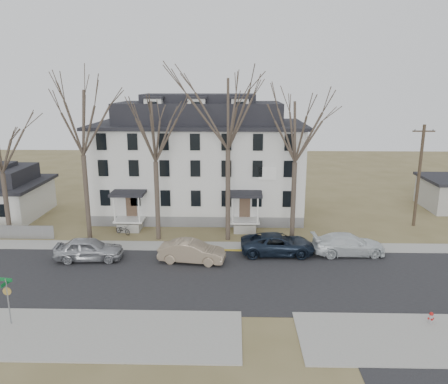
{
  "coord_description": "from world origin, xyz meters",
  "views": [
    {
      "loc": [
        1.59,
        -25.67,
        13.18
      ],
      "look_at": [
        0.69,
        9.0,
        4.42
      ],
      "focal_mm": 35.0,
      "sensor_mm": 36.0,
      "label": 1
    }
  ],
  "objects_px": {
    "car_silver": "(89,249)",
    "car_navy": "(278,245)",
    "car_tan": "(192,252)",
    "street_sign": "(7,294)",
    "utility_pole_far": "(419,175)",
    "tree_mid_right": "(296,128)",
    "tree_center": "(228,109)",
    "car_white": "(348,245)",
    "boarding_house": "(200,161)",
    "tree_far_left": "(80,118)",
    "small_house": "(0,194)",
    "bicycle_left": "(123,230)",
    "fire_hydrant": "(431,318)",
    "tree_mid_left": "(154,127)"
  },
  "relations": [
    {
      "from": "tree_center",
      "to": "street_sign",
      "type": "xyz_separation_m",
      "value": [
        -11.88,
        -13.95,
        -9.23
      ]
    },
    {
      "from": "street_sign",
      "to": "bicycle_left",
      "type": "bearing_deg",
      "value": 89.34
    },
    {
      "from": "tree_mid_left",
      "to": "utility_pole_far",
      "type": "bearing_deg",
      "value": 10.13
    },
    {
      "from": "boarding_house",
      "to": "tree_far_left",
      "type": "distance_m",
      "value": 13.12
    },
    {
      "from": "boarding_house",
      "to": "bicycle_left",
      "type": "height_order",
      "value": "boarding_house"
    },
    {
      "from": "tree_mid_right",
      "to": "car_silver",
      "type": "height_order",
      "value": "tree_mid_right"
    },
    {
      "from": "small_house",
      "to": "fire_hydrant",
      "type": "height_order",
      "value": "small_house"
    },
    {
      "from": "tree_mid_right",
      "to": "tree_center",
      "type": "bearing_deg",
      "value": 180.0
    },
    {
      "from": "boarding_house",
      "to": "fire_hydrant",
      "type": "distance_m",
      "value": 26.43
    },
    {
      "from": "tree_center",
      "to": "tree_far_left",
      "type": "bearing_deg",
      "value": 180.0
    },
    {
      "from": "car_silver",
      "to": "car_white",
      "type": "relative_size",
      "value": 0.9
    },
    {
      "from": "car_silver",
      "to": "bicycle_left",
      "type": "distance_m",
      "value": 5.87
    },
    {
      "from": "small_house",
      "to": "bicycle_left",
      "type": "bearing_deg",
      "value": -20.95
    },
    {
      "from": "car_silver",
      "to": "car_navy",
      "type": "relative_size",
      "value": 0.87
    },
    {
      "from": "car_navy",
      "to": "bicycle_left",
      "type": "xyz_separation_m",
      "value": [
        -13.32,
        4.2,
        -0.39
      ]
    },
    {
      "from": "car_silver",
      "to": "car_navy",
      "type": "xyz_separation_m",
      "value": [
        14.44,
        1.55,
        -0.06
      ]
    },
    {
      "from": "small_house",
      "to": "car_white",
      "type": "bearing_deg",
      "value": -16.04
    },
    {
      "from": "bicycle_left",
      "to": "street_sign",
      "type": "distance_m",
      "value": 15.2
    },
    {
      "from": "car_silver",
      "to": "car_white",
      "type": "xyz_separation_m",
      "value": [
        19.94,
        1.64,
        -0.05
      ]
    },
    {
      "from": "car_tan",
      "to": "street_sign",
      "type": "height_order",
      "value": "street_sign"
    },
    {
      "from": "tree_center",
      "to": "car_navy",
      "type": "xyz_separation_m",
      "value": [
        3.99,
        -3.23,
        -10.28
      ]
    },
    {
      "from": "street_sign",
      "to": "small_house",
      "type": "bearing_deg",
      "value": 127.92
    },
    {
      "from": "tree_mid_left",
      "to": "car_silver",
      "type": "xyz_separation_m",
      "value": [
        -4.46,
        -4.79,
        -8.74
      ]
    },
    {
      "from": "small_house",
      "to": "street_sign",
      "type": "height_order",
      "value": "small_house"
    },
    {
      "from": "boarding_house",
      "to": "car_navy",
      "type": "height_order",
      "value": "boarding_house"
    },
    {
      "from": "car_navy",
      "to": "bicycle_left",
      "type": "relative_size",
      "value": 3.61
    },
    {
      "from": "car_silver",
      "to": "car_white",
      "type": "height_order",
      "value": "car_silver"
    },
    {
      "from": "car_tan",
      "to": "bicycle_left",
      "type": "bearing_deg",
      "value": 56.21
    },
    {
      "from": "utility_pole_far",
      "to": "car_tan",
      "type": "relative_size",
      "value": 1.92
    },
    {
      "from": "boarding_house",
      "to": "tree_mid_left",
      "type": "bearing_deg",
      "value": -110.2
    },
    {
      "from": "tree_mid_left",
      "to": "tree_far_left",
      "type": "bearing_deg",
      "value": 180.0
    },
    {
      "from": "utility_pole_far",
      "to": "boarding_house",
      "type": "bearing_deg",
      "value": 169.08
    },
    {
      "from": "tree_mid_right",
      "to": "fire_hydrant",
      "type": "bearing_deg",
      "value": -65.54
    },
    {
      "from": "tree_mid_left",
      "to": "car_tan",
      "type": "xyz_separation_m",
      "value": [
        3.38,
        -4.96,
        -8.79
      ]
    },
    {
      "from": "tree_mid_right",
      "to": "street_sign",
      "type": "bearing_deg",
      "value": -141.25
    },
    {
      "from": "car_silver",
      "to": "car_tan",
      "type": "distance_m",
      "value": 7.84
    },
    {
      "from": "utility_pole_far",
      "to": "car_white",
      "type": "bearing_deg",
      "value": -137.49
    },
    {
      "from": "car_tan",
      "to": "car_white",
      "type": "distance_m",
      "value": 12.24
    },
    {
      "from": "tree_center",
      "to": "car_white",
      "type": "xyz_separation_m",
      "value": [
        9.49,
        -3.14,
        -10.26
      ]
    },
    {
      "from": "utility_pole_far",
      "to": "car_white",
      "type": "xyz_separation_m",
      "value": [
        -8.01,
        -7.34,
        -4.08
      ]
    },
    {
      "from": "tree_center",
      "to": "bicycle_left",
      "type": "height_order",
      "value": "tree_center"
    },
    {
      "from": "small_house",
      "to": "tree_mid_right",
      "type": "relative_size",
      "value": 0.68
    },
    {
      "from": "car_tan",
      "to": "street_sign",
      "type": "bearing_deg",
      "value": 141.79
    },
    {
      "from": "car_silver",
      "to": "street_sign",
      "type": "distance_m",
      "value": 9.33
    },
    {
      "from": "utility_pole_far",
      "to": "bicycle_left",
      "type": "relative_size",
      "value": 5.89
    },
    {
      "from": "car_white",
      "to": "car_silver",
      "type": "bearing_deg",
      "value": 91.45
    },
    {
      "from": "small_house",
      "to": "car_silver",
      "type": "distance_m",
      "value": 16.73
    },
    {
      "from": "boarding_house",
      "to": "car_tan",
      "type": "xyz_separation_m",
      "value": [
        0.38,
        -13.12,
        -4.57
      ]
    },
    {
      "from": "car_silver",
      "to": "tree_mid_right",
      "type": "bearing_deg",
      "value": -77.64
    },
    {
      "from": "fire_hydrant",
      "to": "street_sign",
      "type": "bearing_deg",
      "value": -178.49
    }
  ]
}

